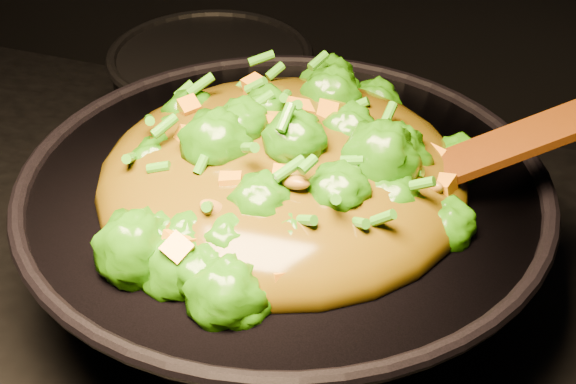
% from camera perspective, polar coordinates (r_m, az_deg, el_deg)
% --- Properties ---
extents(wok, '(0.51, 0.51, 0.12)m').
position_cam_1_polar(wok, '(0.77, -0.25, -3.17)').
color(wok, black).
rests_on(wok, stovetop).
extents(stir_fry, '(0.39, 0.39, 0.11)m').
position_cam_1_polar(stir_fry, '(0.70, -0.37, 3.87)').
color(stir_fry, '#256D07').
rests_on(stir_fry, wok).
extents(spatula, '(0.25, 0.14, 0.11)m').
position_cam_1_polar(spatula, '(0.72, 13.55, 2.78)').
color(spatula, '#321603').
rests_on(spatula, wok).
extents(back_pot, '(0.27, 0.27, 0.12)m').
position_cam_1_polar(back_pot, '(0.98, -4.89, 5.93)').
color(back_pot, black).
rests_on(back_pot, stovetop).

